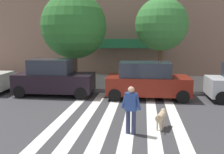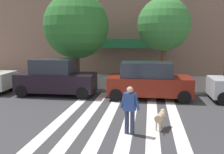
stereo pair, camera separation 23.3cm
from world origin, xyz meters
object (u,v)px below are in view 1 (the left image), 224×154
at_px(parked_car_behind_first, 54,78).
at_px(parked_car_third_in_line, 147,81).
at_px(dog_on_leash, 161,116).
at_px(pedestrian_dog_walker, 131,107).
at_px(street_tree_middle, 161,25).
at_px(street_tree_nearest, 74,26).

bearing_deg(parked_car_behind_first, parked_car_third_in_line, -0.00).
bearing_deg(parked_car_behind_first, dog_on_leash, -38.52).
bearing_deg(pedestrian_dog_walker, parked_car_third_in_line, 83.52).
bearing_deg(parked_car_third_in_line, dog_on_leash, -84.06).
distance_m(pedestrian_dog_walker, dog_on_leash, 1.33).
bearing_deg(parked_car_third_in_line, street_tree_middle, 74.47).
height_order(parked_car_behind_first, street_tree_middle, street_tree_middle).
distance_m(street_tree_nearest, pedestrian_dog_walker, 9.02).
bearing_deg(street_tree_middle, street_tree_nearest, -171.55).
distance_m(parked_car_third_in_line, street_tree_middle, 4.50).
bearing_deg(parked_car_third_in_line, street_tree_nearest, 152.96).
distance_m(parked_car_behind_first, parked_car_third_in_line, 5.17).
bearing_deg(street_tree_nearest, street_tree_middle, 8.45).
distance_m(parked_car_third_in_line, street_tree_nearest, 5.96).
height_order(street_tree_middle, dog_on_leash, street_tree_middle).
bearing_deg(street_tree_middle, parked_car_behind_first, -152.37).
height_order(pedestrian_dog_walker, dog_on_leash, pedestrian_dog_walker).
distance_m(parked_car_behind_first, street_tree_middle, 7.48).
xyz_separation_m(parked_car_behind_first, dog_on_leash, (5.63, -4.48, -0.52)).
relative_size(street_tree_middle, pedestrian_dog_walker, 3.39).
relative_size(parked_car_third_in_line, street_tree_nearest, 0.75).
relative_size(parked_car_behind_first, dog_on_leash, 4.39).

